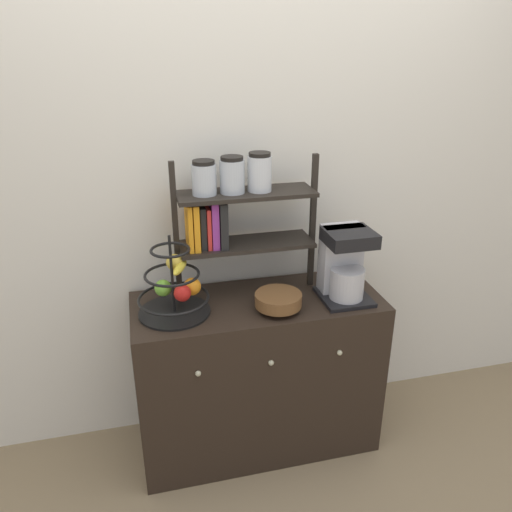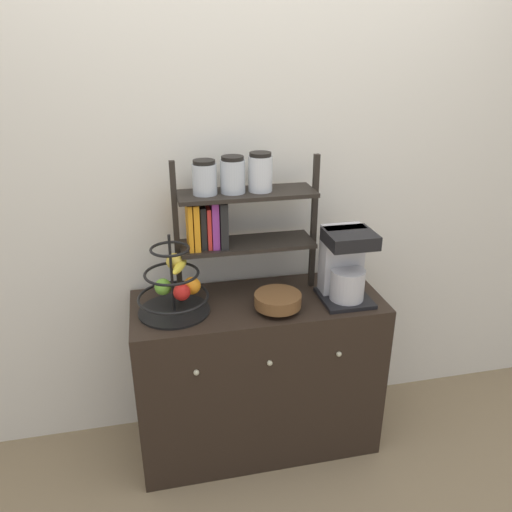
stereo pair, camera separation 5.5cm
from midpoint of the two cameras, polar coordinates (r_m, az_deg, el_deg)
name	(u,v)px [view 2 (the right image)]	position (r m, az deg, el deg)	size (l,w,h in m)	color
ground_plane	(268,472)	(2.56, 2.05, -23.43)	(12.00, 12.00, 0.00)	#847051
wall_back	(245,175)	(2.31, -0.58, 9.23)	(7.00, 0.05, 2.60)	silver
sideboard	(258,374)	(2.46, 0.85, -13.29)	(1.12, 0.47, 0.79)	black
coffee_maker	(345,265)	(2.24, 10.81, -1.01)	(0.22, 0.23, 0.33)	black
fruit_stand	(175,287)	(2.13, -8.52, -3.55)	(0.31, 0.31, 0.35)	black
wooden_bowl	(278,301)	(2.15, 3.24, -5.14)	(0.20, 0.20, 0.08)	brown
shelf_hutch	(230,206)	(2.16, -2.20, 5.73)	(0.64, 0.20, 0.64)	black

